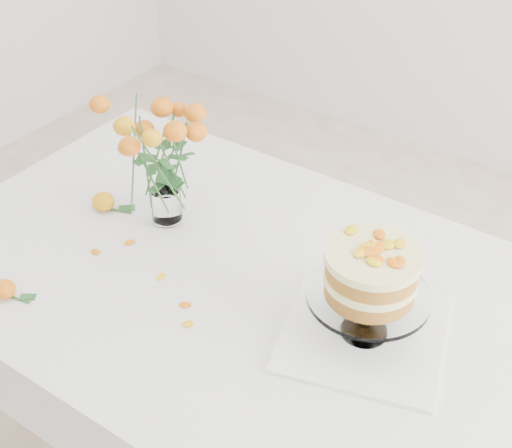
{
  "coord_description": "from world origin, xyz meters",
  "views": [
    {
      "loc": [
        0.72,
        -0.95,
        1.79
      ],
      "look_at": [
        0.04,
        0.03,
        0.89
      ],
      "focal_mm": 50.0,
      "sensor_mm": 36.0,
      "label": 1
    }
  ],
  "objects": [
    {
      "name": "stray_petal_b",
      "position": [
        -0.02,
        -0.14,
        0.76
      ],
      "size": [
        0.03,
        0.02,
        0.0
      ],
      "primitive_type": "ellipsoid",
      "color": "yellow",
      "rests_on": "table"
    },
    {
      "name": "stray_petal_a",
      "position": [
        -0.12,
        -0.1,
        0.76
      ],
      "size": [
        0.03,
        0.02,
        0.0
      ],
      "primitive_type": "ellipsoid",
      "color": "yellow",
      "rests_on": "table"
    },
    {
      "name": "loose_rose_far",
      "position": [
        -0.35,
        -0.33,
        0.78
      ],
      "size": [
        0.08,
        0.05,
        0.04
      ],
      "rotation": [
        0.0,
        0.0,
        0.19
      ],
      "color": "#BB4C09",
      "rests_on": "table"
    },
    {
      "name": "stray_petal_e",
      "position": [
        -0.3,
        -0.12,
        0.76
      ],
      "size": [
        0.03,
        0.02,
        0.0
      ],
      "primitive_type": "ellipsoid",
      "color": "yellow",
      "rests_on": "table"
    },
    {
      "name": "stray_petal_d",
      "position": [
        -0.26,
        -0.05,
        0.76
      ],
      "size": [
        0.03,
        0.02,
        0.0
      ],
      "primitive_type": "ellipsoid",
      "color": "yellow",
      "rests_on": "table"
    },
    {
      "name": "rose_vase",
      "position": [
        -0.24,
        0.07,
        0.97
      ],
      "size": [
        0.3,
        0.3,
        0.36
      ],
      "rotation": [
        0.0,
        0.0,
        0.36
      ],
      "color": "white",
      "rests_on": "table"
    },
    {
      "name": "table",
      "position": [
        0.0,
        0.0,
        0.67
      ],
      "size": [
        1.43,
        0.93,
        0.76
      ],
      "color": "tan",
      "rests_on": "ground"
    },
    {
      "name": "loose_rose_near",
      "position": [
        -0.4,
        0.02,
        0.78
      ],
      "size": [
        0.1,
        0.06,
        0.05
      ],
      "rotation": [
        0.0,
        0.0,
        0.33
      ],
      "color": "gold",
      "rests_on": "table"
    },
    {
      "name": "napkin",
      "position": [
        0.33,
        -0.0,
        0.76
      ],
      "size": [
        0.39,
        0.39,
        0.01
      ],
      "primitive_type": "cube",
      "rotation": [
        0.0,
        0.0,
        0.28
      ],
      "color": "white",
      "rests_on": "table"
    },
    {
      "name": "stray_petal_c",
      "position": [
        0.02,
        -0.18,
        0.76
      ],
      "size": [
        0.03,
        0.02,
        0.0
      ],
      "primitive_type": "ellipsoid",
      "color": "yellow",
      "rests_on": "table"
    },
    {
      "name": "cake_stand",
      "position": [
        0.33,
        -0.0,
        0.91
      ],
      "size": [
        0.24,
        0.24,
        0.21
      ],
      "rotation": [
        0.0,
        0.0,
        0.34
      ],
      "color": "white",
      "rests_on": "napkin"
    }
  ]
}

